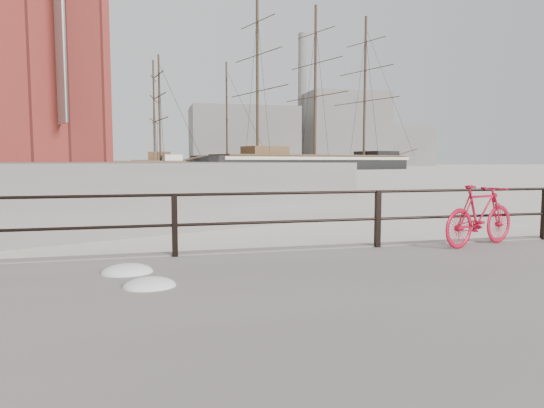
{
  "coord_description": "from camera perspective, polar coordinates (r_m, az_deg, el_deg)",
  "views": [
    {
      "loc": [
        -7.32,
        -7.89,
        1.87
      ],
      "look_at": [
        -5.01,
        1.5,
        1.0
      ],
      "focal_mm": 32.0,
      "sensor_mm": 36.0,
      "label": 1
    }
  ],
  "objects": [
    {
      "name": "industrial_east",
      "position": [
        179.54,
        14.64,
        6.61
      ],
      "size": [
        20.0,
        16.0,
        14.0
      ],
      "primitive_type": "cube",
      "color": "gray",
      "rests_on": "ground"
    },
    {
      "name": "industrial_west",
      "position": [
        150.57,
        -3.4,
        7.84
      ],
      "size": [
        32.0,
        18.0,
        18.0
      ],
      "primitive_type": "cube",
      "color": "gray",
      "rests_on": "ground"
    },
    {
      "name": "ground",
      "position": [
        10.93,
        28.67,
        -5.35
      ],
      "size": [
        400.0,
        400.0,
        0.0
      ],
      "primitive_type": "plane",
      "color": "white",
      "rests_on": "ground"
    },
    {
      "name": "smokestack",
      "position": [
        166.64,
        3.56,
        12.06
      ],
      "size": [
        2.8,
        2.8,
        44.0
      ],
      "primitive_type": "cylinder",
      "color": "gray",
      "rests_on": "ground"
    },
    {
      "name": "schooner_mid",
      "position": [
        91.99,
        -9.44,
        3.9
      ],
      "size": [
        30.53,
        15.91,
        20.99
      ],
      "primitive_type": null,
      "rotation": [
        0.0,
        0.0,
        -0.13
      ],
      "color": "beige",
      "rests_on": "ground"
    },
    {
      "name": "schooner_left",
      "position": [
        74.79,
        -17.1,
        3.47
      ],
      "size": [
        25.96,
        15.46,
        18.47
      ],
      "primitive_type": null,
      "rotation": [
        0.0,
        0.0,
        0.19
      ],
      "color": "silver",
      "rests_on": "ground"
    },
    {
      "name": "bicycle",
      "position": [
        9.36,
        23.27,
        -1.24
      ],
      "size": [
        1.81,
        0.81,
        1.1
      ],
      "primitive_type": "imported",
      "rotation": [
        0.0,
        0.0,
        0.31
      ],
      "color": "red",
      "rests_on": "promenade"
    },
    {
      "name": "industrial_mid",
      "position": [
        165.42,
        8.42,
        8.59
      ],
      "size": [
        26.0,
        20.0,
        24.0
      ],
      "primitive_type": "cube",
      "color": "gray",
      "rests_on": "ground"
    },
    {
      "name": "guardrail",
      "position": [
        10.7,
        29.4,
        -0.99
      ],
      "size": [
        28.0,
        0.1,
        1.0
      ],
      "primitive_type": null,
      "color": "black",
      "rests_on": "promenade"
    },
    {
      "name": "barque_black",
      "position": [
        98.63,
        5.03,
        4.03
      ],
      "size": [
        62.89,
        38.59,
        33.85
      ],
      "primitive_type": null,
      "rotation": [
        0.0,
        0.0,
        0.34
      ],
      "color": "black",
      "rests_on": "ground"
    }
  ]
}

